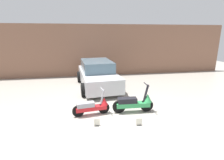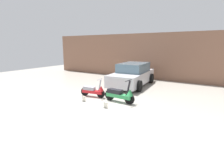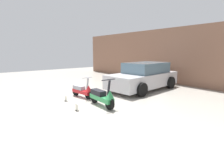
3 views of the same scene
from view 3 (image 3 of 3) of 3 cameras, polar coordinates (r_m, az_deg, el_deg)
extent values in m
plane|color=#9E998E|center=(7.16, -13.59, -8.08)|extent=(28.00, 28.00, 0.00)
cube|color=#845B47|center=(12.02, 20.29, 7.35)|extent=(19.60, 0.12, 3.62)
cylinder|color=black|center=(7.83, -7.71, -4.71)|extent=(0.45, 0.14, 0.44)
cylinder|color=black|center=(8.60, -11.80, -3.56)|extent=(0.45, 0.14, 0.44)
cube|color=#B2191E|center=(8.20, -9.86, -3.74)|extent=(1.17, 0.42, 0.15)
cube|color=gray|center=(8.32, -10.74, -2.42)|extent=(0.67, 0.34, 0.17)
cylinder|color=gray|center=(7.78, -8.02, -1.49)|extent=(0.21, 0.10, 0.62)
cylinder|color=gray|center=(7.72, -8.07, 0.78)|extent=(0.10, 0.51, 0.03)
cone|color=#B2191E|center=(7.76, -7.68, -2.77)|extent=(0.33, 0.33, 0.29)
cylinder|color=black|center=(6.41, -0.79, -7.53)|extent=(0.50, 0.11, 0.50)
cylinder|color=black|center=(7.31, -5.84, -5.45)|extent=(0.50, 0.11, 0.50)
cube|color=#2D8C4C|center=(6.83, -3.49, -5.93)|extent=(1.32, 0.36, 0.17)
cube|color=black|center=(6.98, -4.55, -4.05)|extent=(0.74, 0.33, 0.20)
cylinder|color=black|center=(6.33, -1.11, -3.05)|extent=(0.23, 0.10, 0.71)
cylinder|color=black|center=(6.26, -1.12, 0.11)|extent=(0.06, 0.58, 0.03)
cone|color=#2D8C4C|center=(6.31, -0.69, -4.86)|extent=(0.35, 0.35, 0.33)
cube|color=#B7B7BC|center=(9.90, 10.09, 0.13)|extent=(2.18, 4.52, 0.73)
cube|color=slate|center=(10.03, 11.09, 3.98)|extent=(1.80, 2.58, 0.57)
cylinder|color=black|center=(8.31, 9.69, -3.13)|extent=(0.28, 0.68, 0.67)
cylinder|color=black|center=(9.55, 0.57, -1.38)|extent=(0.28, 0.68, 0.67)
cylinder|color=black|center=(10.58, 18.60, -0.81)|extent=(0.28, 0.68, 0.67)
cylinder|color=black|center=(11.57, 10.31, 0.37)|extent=(0.28, 0.68, 0.67)
cube|color=black|center=(7.79, -14.82, -6.65)|extent=(0.17, 0.14, 0.01)
cube|color=silver|center=(7.75, -14.85, -5.77)|extent=(0.20, 0.05, 0.26)
cube|color=black|center=(6.50, -11.37, -9.75)|extent=(0.17, 0.13, 0.01)
cube|color=silver|center=(6.46, -11.41, -8.71)|extent=(0.20, 0.04, 0.26)
camera|label=1|loc=(7.68, -57.37, 11.70)|focal=28.00mm
camera|label=2|loc=(3.52, -105.09, 6.39)|focal=28.00mm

